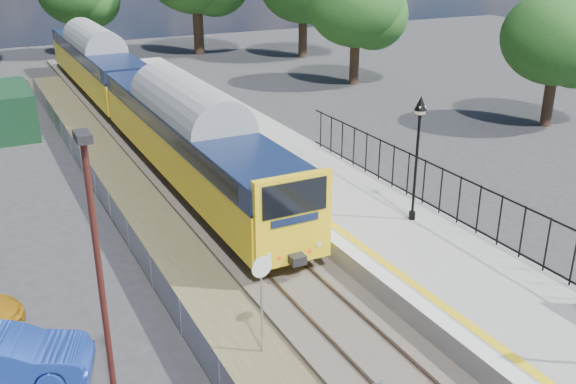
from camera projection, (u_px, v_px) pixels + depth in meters
ground at (385, 373)px, 16.68m from camera, size 120.00×120.00×0.00m
track_bed at (229, 231)px, 24.46m from camera, size 5.90×80.00×0.29m
platform at (356, 216)px, 24.90m from camera, size 5.00×70.00×0.90m
platform_edge at (310, 215)px, 23.86m from camera, size 0.90×70.00×0.01m
victorian_lamp_north at (419, 130)px, 22.27m from camera, size 0.44×0.44×4.60m
palisade_fence at (517, 228)px, 20.60m from camera, size 0.12×26.00×2.00m
wire_fence at (116, 215)px, 24.63m from camera, size 0.06×52.00×1.20m
train at (131, 89)px, 37.03m from camera, size 2.82×40.83×3.51m
speed_sign at (262, 288)px, 16.69m from camera, size 0.60×0.13×2.98m
carpark_lamp at (104, 305)px, 11.75m from camera, size 0.25×0.50×7.58m
car_blue at (2, 359)px, 16.08m from camera, size 4.56×2.73×1.42m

